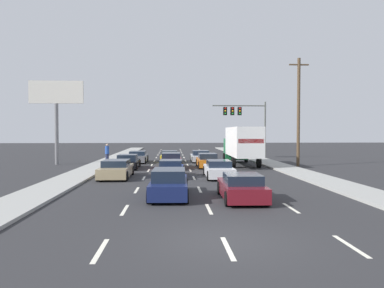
# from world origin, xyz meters

# --- Properties ---
(ground_plane) EXTENTS (140.00, 140.00, 0.00)m
(ground_plane) POSITION_xyz_m (0.00, 25.00, 0.00)
(ground_plane) COLOR #2B2B2D
(sidewalk_right) EXTENTS (2.40, 80.00, 0.14)m
(sidewalk_right) POSITION_xyz_m (8.15, 20.00, 0.07)
(sidewalk_right) COLOR #9E9E99
(sidewalk_right) RESTS_ON ground_plane
(sidewalk_left) EXTENTS (2.40, 80.00, 0.14)m
(sidewalk_left) POSITION_xyz_m (-8.15, 20.00, 0.07)
(sidewalk_left) COLOR #9E9E99
(sidewalk_left) RESTS_ON ground_plane
(lane_markings) EXTENTS (6.94, 62.00, 0.01)m
(lane_markings) POSITION_xyz_m (-0.00, 24.31, 0.00)
(lane_markings) COLOR silver
(lane_markings) RESTS_ON ground_plane
(car_gray) EXTENTS (1.93, 4.27, 1.18)m
(car_gray) POSITION_xyz_m (-4.99, 27.14, 0.55)
(car_gray) COLOR slate
(car_gray) RESTS_ON ground_plane
(car_black) EXTENTS (1.90, 4.28, 1.22)m
(car_black) POSITION_xyz_m (-5.28, 21.05, 0.54)
(car_black) COLOR black
(car_black) RESTS_ON ground_plane
(car_tan) EXTENTS (2.00, 4.68, 1.23)m
(car_tan) POSITION_xyz_m (-5.31, 14.74, 0.58)
(car_tan) COLOR tan
(car_tan) RESTS_ON ground_plane
(car_yellow) EXTENTS (1.99, 4.39, 1.21)m
(car_yellow) POSITION_xyz_m (-1.71, 27.27, 0.57)
(car_yellow) COLOR yellow
(car_yellow) RESTS_ON ground_plane
(car_red) EXTENTS (1.91, 4.67, 1.34)m
(car_red) POSITION_xyz_m (-1.56, 21.18, 0.61)
(car_red) COLOR red
(car_red) RESTS_ON ground_plane
(car_blue) EXTENTS (1.94, 4.11, 1.19)m
(car_blue) POSITION_xyz_m (-1.57, 14.97, 0.55)
(car_blue) COLOR #1E389E
(car_blue) RESTS_ON ground_plane
(car_navy) EXTENTS (1.97, 4.74, 1.36)m
(car_navy) POSITION_xyz_m (-1.64, 7.24, 0.62)
(car_navy) COLOR #141E4C
(car_navy) RESTS_ON ground_plane
(car_silver) EXTENTS (1.98, 4.40, 1.20)m
(car_silver) POSITION_xyz_m (1.50, 27.81, 0.55)
(car_silver) COLOR #B7BABF
(car_silver) RESTS_ON ground_plane
(car_orange) EXTENTS (1.86, 4.17, 1.24)m
(car_orange) POSITION_xyz_m (1.66, 21.74, 0.58)
(car_orange) COLOR orange
(car_orange) RESTS_ON ground_plane
(car_white) EXTENTS (1.90, 4.39, 1.20)m
(car_white) POSITION_xyz_m (1.71, 14.44, 0.56)
(car_white) COLOR white
(car_white) RESTS_ON ground_plane
(car_maroon) EXTENTS (2.00, 4.17, 1.23)m
(car_maroon) POSITION_xyz_m (1.72, 6.23, 0.57)
(car_maroon) COLOR maroon
(car_maroon) RESTS_ON ground_plane
(box_truck) EXTENTS (2.66, 9.08, 3.58)m
(box_truck) POSITION_xyz_m (5.04, 23.31, 2.08)
(box_truck) COLOR white
(box_truck) RESTS_ON ground_plane
(traffic_signal_mast) EXTENTS (6.38, 0.69, 6.72)m
(traffic_signal_mast) POSITION_xyz_m (6.70, 32.30, 5.13)
(traffic_signal_mast) COLOR #595B56
(traffic_signal_mast) RESTS_ON ground_plane
(utility_pole_mid) EXTENTS (1.80, 0.28, 9.85)m
(utility_pole_mid) POSITION_xyz_m (10.04, 22.25, 5.06)
(utility_pole_mid) COLOR brown
(utility_pole_mid) RESTS_ON ground_plane
(roadside_billboard) EXTENTS (5.15, 0.36, 8.06)m
(roadside_billboard) POSITION_xyz_m (-12.59, 25.38, 5.95)
(roadside_billboard) COLOR slate
(roadside_billboard) RESTS_ON ground_plane
(pedestrian_near_corner) EXTENTS (0.38, 0.38, 1.85)m
(pedestrian_near_corner) POSITION_xyz_m (-7.81, 25.48, 1.07)
(pedestrian_near_corner) COLOR #1E233F
(pedestrian_near_corner) RESTS_ON sidewalk_left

